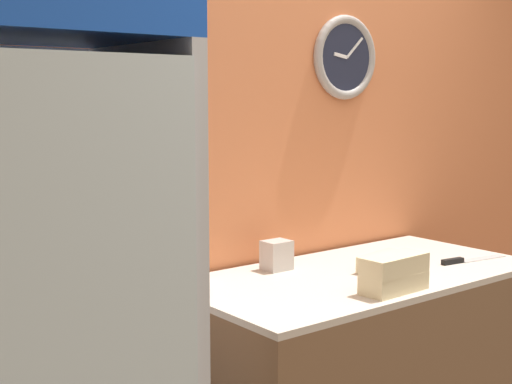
{
  "coord_description": "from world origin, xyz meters",
  "views": [
    {
      "loc": [
        -2.05,
        -1.01,
        1.58
      ],
      "look_at": [
        -0.46,
        1.02,
        1.23
      ],
      "focal_mm": 50.0,
      "sensor_mm": 36.0,
      "label": 1
    }
  ],
  "objects_px": {
    "beverage_cooler": "(30,277)",
    "condiment_jar": "(198,264)",
    "sandwich_stack_middle": "(394,264)",
    "chefs_knife": "(465,260)",
    "sandwich_flat_left": "(385,263)",
    "napkin_dispenser": "(277,255)",
    "sandwich_stack_bottom": "(394,283)"
  },
  "relations": [
    {
      "from": "sandwich_stack_middle",
      "to": "sandwich_flat_left",
      "type": "bearing_deg",
      "value": 47.52
    },
    {
      "from": "sandwich_stack_middle",
      "to": "sandwich_stack_bottom",
      "type": "bearing_deg",
      "value": 180.0
    },
    {
      "from": "sandwich_stack_middle",
      "to": "chefs_knife",
      "type": "xyz_separation_m",
      "value": [
        0.6,
        0.13,
        -0.09
      ]
    },
    {
      "from": "condiment_jar",
      "to": "napkin_dispenser",
      "type": "bearing_deg",
      "value": -5.96
    },
    {
      "from": "sandwich_stack_middle",
      "to": "napkin_dispenser",
      "type": "distance_m",
      "value": 0.53
    },
    {
      "from": "sandwich_flat_left",
      "to": "condiment_jar",
      "type": "distance_m",
      "value": 0.76
    },
    {
      "from": "sandwich_stack_middle",
      "to": "beverage_cooler",
      "type": "bearing_deg",
      "value": 163.44
    },
    {
      "from": "sandwich_stack_middle",
      "to": "napkin_dispenser",
      "type": "height_order",
      "value": "sandwich_stack_middle"
    },
    {
      "from": "condiment_jar",
      "to": "napkin_dispenser",
      "type": "distance_m",
      "value": 0.36
    },
    {
      "from": "sandwich_flat_left",
      "to": "condiment_jar",
      "type": "height_order",
      "value": "condiment_jar"
    },
    {
      "from": "beverage_cooler",
      "to": "sandwich_flat_left",
      "type": "distance_m",
      "value": 1.42
    },
    {
      "from": "sandwich_stack_bottom",
      "to": "sandwich_flat_left",
      "type": "distance_m",
      "value": 0.31
    },
    {
      "from": "beverage_cooler",
      "to": "sandwich_stack_bottom",
      "type": "bearing_deg",
      "value": -16.56
    },
    {
      "from": "beverage_cooler",
      "to": "napkin_dispenser",
      "type": "relative_size",
      "value": 15.96
    },
    {
      "from": "napkin_dispenser",
      "to": "chefs_knife",
      "type": "bearing_deg",
      "value": -28.3
    },
    {
      "from": "sandwich_stack_bottom",
      "to": "sandwich_flat_left",
      "type": "height_order",
      "value": "same"
    },
    {
      "from": "condiment_jar",
      "to": "chefs_knife",
      "type": "bearing_deg",
      "value": -21.57
    },
    {
      "from": "beverage_cooler",
      "to": "condiment_jar",
      "type": "bearing_deg",
      "value": 15.17
    },
    {
      "from": "sandwich_stack_bottom",
      "to": "sandwich_stack_middle",
      "type": "distance_m",
      "value": 0.07
    },
    {
      "from": "napkin_dispenser",
      "to": "beverage_cooler",
      "type": "bearing_deg",
      "value": -171.63
    },
    {
      "from": "beverage_cooler",
      "to": "chefs_knife",
      "type": "xyz_separation_m",
      "value": [
        1.8,
        -0.23,
        -0.16
      ]
    },
    {
      "from": "sandwich_stack_middle",
      "to": "chefs_knife",
      "type": "relative_size",
      "value": 0.75
    },
    {
      "from": "chefs_knife",
      "to": "napkin_dispenser",
      "type": "distance_m",
      "value": 0.82
    },
    {
      "from": "napkin_dispenser",
      "to": "sandwich_stack_bottom",
      "type": "bearing_deg",
      "value": -76.68
    },
    {
      "from": "sandwich_stack_middle",
      "to": "condiment_jar",
      "type": "bearing_deg",
      "value": 130.87
    },
    {
      "from": "chefs_knife",
      "to": "sandwich_stack_middle",
      "type": "bearing_deg",
      "value": -168.17
    },
    {
      "from": "condiment_jar",
      "to": "napkin_dispenser",
      "type": "relative_size",
      "value": 1.15
    },
    {
      "from": "beverage_cooler",
      "to": "chefs_knife",
      "type": "distance_m",
      "value": 1.82
    },
    {
      "from": "condiment_jar",
      "to": "sandwich_stack_bottom",
      "type": "bearing_deg",
      "value": -49.13
    },
    {
      "from": "sandwich_stack_bottom",
      "to": "condiment_jar",
      "type": "bearing_deg",
      "value": 130.87
    },
    {
      "from": "beverage_cooler",
      "to": "chefs_knife",
      "type": "relative_size",
      "value": 5.36
    },
    {
      "from": "sandwich_stack_bottom",
      "to": "sandwich_flat_left",
      "type": "bearing_deg",
      "value": 47.52
    }
  ]
}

